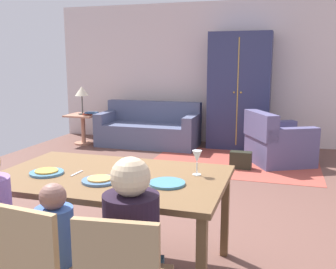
{
  "coord_description": "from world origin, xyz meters",
  "views": [
    {
      "loc": [
        1.07,
        -3.72,
        1.59
      ],
      "look_at": [
        -0.05,
        -0.01,
        0.85
      ],
      "focal_mm": 41.21,
      "sensor_mm": 36.0,
      "label": 1
    }
  ],
  "objects_px": {
    "dining_chair_child": "(40,268)",
    "book_upper": "(92,113)",
    "table_lamp": "(82,92)",
    "handbag": "(241,160)",
    "side_table": "(83,125)",
    "armchair": "(277,144)",
    "person_child": "(60,263)",
    "plate_near_child": "(100,181)",
    "couch": "(149,130)",
    "person_woman": "(134,261)",
    "armoire": "(239,91)",
    "book_lower": "(90,114)",
    "dining_table": "(111,183)",
    "plate_near_man": "(47,173)",
    "wine_glass": "(197,158)",
    "plate_near_woman": "(167,183)"
  },
  "relations": [
    {
      "from": "person_woman",
      "to": "table_lamp",
      "type": "xyz_separation_m",
      "value": [
        -2.97,
        4.78,
        0.5
      ]
    },
    {
      "from": "plate_near_man",
      "to": "couch",
      "type": "distance_m",
      "value": 4.53
    },
    {
      "from": "plate_near_woman",
      "to": "couch",
      "type": "distance_m",
      "value": 4.76
    },
    {
      "from": "person_woman",
      "to": "side_table",
      "type": "relative_size",
      "value": 1.91
    },
    {
      "from": "dining_table",
      "to": "dining_chair_child",
      "type": "distance_m",
      "value": 0.91
    },
    {
      "from": "handbag",
      "to": "armchair",
      "type": "bearing_deg",
      "value": 43.38
    },
    {
      "from": "couch",
      "to": "side_table",
      "type": "relative_size",
      "value": 3.25
    },
    {
      "from": "plate_near_woman",
      "to": "dining_chair_child",
      "type": "xyz_separation_m",
      "value": [
        -0.48,
        -0.79,
        -0.28
      ]
    },
    {
      "from": "plate_near_man",
      "to": "book_lower",
      "type": "xyz_separation_m",
      "value": [
        -1.89,
        4.19,
        -0.18
      ]
    },
    {
      "from": "plate_near_child",
      "to": "person_child",
      "type": "distance_m",
      "value": 0.63
    },
    {
      "from": "person_woman",
      "to": "table_lamp",
      "type": "distance_m",
      "value": 5.64
    },
    {
      "from": "person_child",
      "to": "side_table",
      "type": "distance_m",
      "value": 5.4
    },
    {
      "from": "dining_table",
      "to": "wine_glass",
      "type": "distance_m",
      "value": 0.67
    },
    {
      "from": "plate_near_child",
      "to": "wine_glass",
      "type": "bearing_deg",
      "value": 30.42
    },
    {
      "from": "plate_near_man",
      "to": "handbag",
      "type": "xyz_separation_m",
      "value": [
        1.1,
        3.28,
        -0.64
      ]
    },
    {
      "from": "plate_near_child",
      "to": "table_lamp",
      "type": "height_order",
      "value": "table_lamp"
    },
    {
      "from": "handbag",
      "to": "armoire",
      "type": "bearing_deg",
      "value": 98.5
    },
    {
      "from": "dining_chair_child",
      "to": "handbag",
      "type": "bearing_deg",
      "value": 81.05
    },
    {
      "from": "person_child",
      "to": "armchair",
      "type": "relative_size",
      "value": 0.8
    },
    {
      "from": "armchair",
      "to": "handbag",
      "type": "distance_m",
      "value": 0.72
    },
    {
      "from": "side_table",
      "to": "book_upper",
      "type": "distance_m",
      "value": 0.32
    },
    {
      "from": "plate_near_woman",
      "to": "couch",
      "type": "height_order",
      "value": "couch"
    },
    {
      "from": "armoire",
      "to": "armchair",
      "type": "bearing_deg",
      "value": -53.58
    },
    {
      "from": "wine_glass",
      "to": "couch",
      "type": "distance_m",
      "value": 4.58
    },
    {
      "from": "couch",
      "to": "armchair",
      "type": "distance_m",
      "value": 2.47
    },
    {
      "from": "dining_table",
      "to": "plate_near_man",
      "type": "height_order",
      "value": "plate_near_man"
    },
    {
      "from": "person_child",
      "to": "book_upper",
      "type": "bearing_deg",
      "value": 115.85
    },
    {
      "from": "plate_near_man",
      "to": "person_child",
      "type": "bearing_deg",
      "value": -51.68
    },
    {
      "from": "armoire",
      "to": "book_lower",
      "type": "distance_m",
      "value": 2.86
    },
    {
      "from": "couch",
      "to": "book_lower",
      "type": "relative_size",
      "value": 8.56
    },
    {
      "from": "plate_near_child",
      "to": "person_woman",
      "type": "xyz_separation_m",
      "value": [
        0.46,
        -0.53,
        -0.26
      ]
    },
    {
      "from": "couch",
      "to": "book_lower",
      "type": "xyz_separation_m",
      "value": [
        -1.12,
        -0.25,
        0.29
      ]
    },
    {
      "from": "plate_near_man",
      "to": "side_table",
      "type": "xyz_separation_m",
      "value": [
        -2.04,
        4.18,
        -0.39
      ]
    },
    {
      "from": "person_child",
      "to": "book_upper",
      "type": "height_order",
      "value": "person_child"
    },
    {
      "from": "book_upper",
      "to": "handbag",
      "type": "relative_size",
      "value": 0.69
    },
    {
      "from": "armchair",
      "to": "person_child",
      "type": "bearing_deg",
      "value": -104.52
    },
    {
      "from": "book_upper",
      "to": "handbag",
      "type": "distance_m",
      "value": 3.1
    },
    {
      "from": "armoire",
      "to": "table_lamp",
      "type": "relative_size",
      "value": 3.89
    },
    {
      "from": "armchair",
      "to": "couch",
      "type": "bearing_deg",
      "value": 163.91
    },
    {
      "from": "dining_table",
      "to": "side_table",
      "type": "height_order",
      "value": "dining_table"
    },
    {
      "from": "dining_chair_child",
      "to": "side_table",
      "type": "distance_m",
      "value": 5.54
    },
    {
      "from": "plate_near_child",
      "to": "couch",
      "type": "height_order",
      "value": "couch"
    },
    {
      "from": "armoire",
      "to": "person_child",
      "type": "bearing_deg",
      "value": -94.39
    },
    {
      "from": "side_table",
      "to": "book_lower",
      "type": "height_order",
      "value": "book_lower"
    },
    {
      "from": "table_lamp",
      "to": "book_upper",
      "type": "bearing_deg",
      "value": -6.83
    },
    {
      "from": "dining_chair_child",
      "to": "table_lamp",
      "type": "relative_size",
      "value": 1.61
    },
    {
      "from": "plate_near_child",
      "to": "armchair",
      "type": "relative_size",
      "value": 0.22
    },
    {
      "from": "dining_chair_child",
      "to": "book_upper",
      "type": "bearing_deg",
      "value": 114.95
    },
    {
      "from": "side_table",
      "to": "book_upper",
      "type": "relative_size",
      "value": 2.64
    },
    {
      "from": "armoire",
      "to": "book_upper",
      "type": "distance_m",
      "value": 2.81
    }
  ]
}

